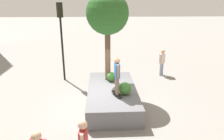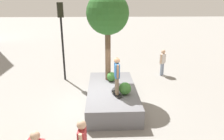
{
  "view_description": "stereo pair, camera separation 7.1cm",
  "coord_description": "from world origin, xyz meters",
  "px_view_note": "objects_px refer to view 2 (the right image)",
  "views": [
    {
      "loc": [
        -8.98,
        0.28,
        4.74
      ],
      "look_at": [
        0.33,
        -0.23,
        1.7
      ],
      "focal_mm": 33.87,
      "sensor_mm": 36.0,
      "label": 1
    },
    {
      "loc": [
        -8.98,
        0.2,
        4.74
      ],
      "look_at": [
        0.33,
        -0.23,
        1.7
      ],
      "focal_mm": 33.87,
      "sensor_mm": 36.0,
      "label": 2
    }
  ],
  "objects_px": {
    "traffic_light_corner": "(61,29)",
    "planter_ledge": "(112,95)",
    "plaza_tree": "(108,14)",
    "skateboarder": "(117,73)",
    "skateboard": "(117,94)",
    "bystander_watching": "(163,61)"
  },
  "relations": [
    {
      "from": "planter_ledge",
      "to": "plaza_tree",
      "type": "height_order",
      "value": "plaza_tree"
    },
    {
      "from": "plaza_tree",
      "to": "skateboarder",
      "type": "height_order",
      "value": "plaza_tree"
    },
    {
      "from": "traffic_light_corner",
      "to": "skateboard",
      "type": "bearing_deg",
      "value": -144.8
    },
    {
      "from": "skateboard",
      "to": "skateboarder",
      "type": "bearing_deg",
      "value": 0.0
    },
    {
      "from": "plaza_tree",
      "to": "skateboarder",
      "type": "distance_m",
      "value": 3.09
    },
    {
      "from": "planter_ledge",
      "to": "skateboard",
      "type": "xyz_separation_m",
      "value": [
        -0.83,
        -0.17,
        0.46
      ]
    },
    {
      "from": "planter_ledge",
      "to": "traffic_light_corner",
      "type": "height_order",
      "value": "traffic_light_corner"
    },
    {
      "from": "traffic_light_corner",
      "to": "bystander_watching",
      "type": "distance_m",
      "value": 6.75
    },
    {
      "from": "traffic_light_corner",
      "to": "planter_ledge",
      "type": "bearing_deg",
      "value": -140.4
    },
    {
      "from": "planter_ledge",
      "to": "skateboarder",
      "type": "bearing_deg",
      "value": -168.42
    },
    {
      "from": "plaza_tree",
      "to": "skateboard",
      "type": "bearing_deg",
      "value": -170.84
    },
    {
      "from": "skateboarder",
      "to": "traffic_light_corner",
      "type": "xyz_separation_m",
      "value": [
        4.26,
        3.0,
        1.37
      ]
    },
    {
      "from": "planter_ledge",
      "to": "skateboarder",
      "type": "distance_m",
      "value": 1.66
    },
    {
      "from": "plaza_tree",
      "to": "bystander_watching",
      "type": "distance_m",
      "value": 5.58
    },
    {
      "from": "planter_ledge",
      "to": "bystander_watching",
      "type": "height_order",
      "value": "bystander_watching"
    },
    {
      "from": "plaza_tree",
      "to": "skateboard",
      "type": "relative_size",
      "value": 5.37
    },
    {
      "from": "planter_ledge",
      "to": "traffic_light_corner",
      "type": "bearing_deg",
      "value": 39.6
    },
    {
      "from": "traffic_light_corner",
      "to": "bystander_watching",
      "type": "relative_size",
      "value": 2.69
    },
    {
      "from": "skateboard",
      "to": "bystander_watching",
      "type": "bearing_deg",
      "value": -35.12
    },
    {
      "from": "skateboard",
      "to": "skateboarder",
      "type": "distance_m",
      "value": 0.96
    },
    {
      "from": "traffic_light_corner",
      "to": "plaza_tree",
      "type": "bearing_deg",
      "value": -129.94
    },
    {
      "from": "bystander_watching",
      "to": "skateboarder",
      "type": "bearing_deg",
      "value": 144.88
    }
  ]
}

